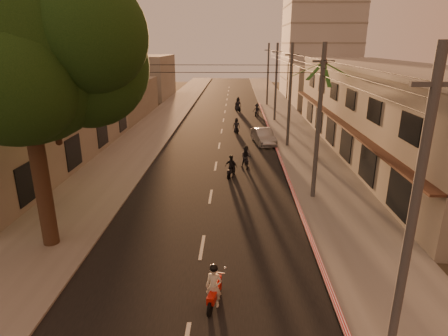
% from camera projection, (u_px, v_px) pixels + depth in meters
% --- Properties ---
extents(ground, '(160.00, 160.00, 0.00)m').
position_uv_depth(ground, '(198.00, 273.00, 15.30)').
color(ground, '#383023').
rests_on(ground, ground).
extents(road, '(10.00, 140.00, 0.02)m').
position_uv_depth(road, '(219.00, 146.00, 34.26)').
color(road, black).
rests_on(road, ground).
extents(sidewalk_right, '(5.00, 140.00, 0.12)m').
position_uv_depth(sidewalk_right, '(301.00, 146.00, 34.02)').
color(sidewalk_right, slate).
rests_on(sidewalk_right, ground).
extents(sidewalk_left, '(5.00, 140.00, 0.12)m').
position_uv_depth(sidewalk_left, '(138.00, 145.00, 34.47)').
color(sidewalk_left, slate).
rests_on(sidewalk_left, ground).
extents(curb_stripe, '(0.20, 60.00, 0.20)m').
position_uv_depth(curb_stripe, '(281.00, 162.00, 29.34)').
color(curb_stripe, red).
rests_on(curb_stripe, ground).
extents(shophouse_row, '(8.80, 34.20, 7.30)m').
position_uv_depth(shophouse_row, '(387.00, 111.00, 30.80)').
color(shophouse_row, gray).
rests_on(shophouse_row, ground).
extents(left_building, '(8.20, 24.20, 5.20)m').
position_uv_depth(left_building, '(30.00, 132.00, 28.18)').
color(left_building, gray).
rests_on(left_building, ground).
extents(distant_tower, '(12.10, 12.10, 28.00)m').
position_uv_depth(distant_tower, '(322.00, 12.00, 63.49)').
color(distant_tower, '#B7B5B2').
rests_on(distant_tower, ground).
extents(broadleaf_tree, '(9.60, 8.70, 12.10)m').
position_uv_depth(broadleaf_tree, '(33.00, 55.00, 14.86)').
color(broadleaf_tree, black).
rests_on(broadleaf_tree, ground).
extents(palm_tree, '(5.00, 5.00, 8.20)m').
position_uv_depth(palm_tree, '(323.00, 68.00, 27.97)').
color(palm_tree, black).
rests_on(palm_tree, ground).
extents(utility_poles, '(1.20, 48.26, 9.00)m').
position_uv_depth(utility_poles, '(291.00, 73.00, 32.01)').
color(utility_poles, '#38383A').
rests_on(utility_poles, ground).
extents(filler_right, '(8.00, 14.00, 6.00)m').
position_uv_depth(filler_right, '(319.00, 85.00, 56.60)').
color(filler_right, gray).
rests_on(filler_right, ground).
extents(filler_left_near, '(8.00, 14.00, 4.40)m').
position_uv_depth(filler_left_near, '(113.00, 99.00, 47.27)').
color(filler_left_near, gray).
rests_on(filler_left_near, ground).
extents(filler_left_far, '(8.00, 14.00, 7.00)m').
position_uv_depth(filler_left_far, '(146.00, 77.00, 63.92)').
color(filler_left_far, gray).
rests_on(filler_left_far, ground).
extents(scooter_red, '(0.81, 1.70, 1.69)m').
position_uv_depth(scooter_red, '(214.00, 287.00, 13.16)').
color(scooter_red, black).
rests_on(scooter_red, ground).
extents(scooter_mid_a, '(0.87, 1.73, 1.70)m').
position_uv_depth(scooter_mid_a, '(246.00, 158.00, 28.07)').
color(scooter_mid_a, black).
rests_on(scooter_mid_a, ground).
extents(scooter_mid_b, '(1.11, 1.60, 1.62)m').
position_uv_depth(scooter_mid_b, '(231.00, 167.00, 26.06)').
color(scooter_mid_b, black).
rests_on(scooter_mid_b, ground).
extents(scooter_far_a, '(0.84, 1.64, 1.61)m').
position_uv_depth(scooter_far_a, '(236.00, 126.00, 38.95)').
color(scooter_far_a, black).
rests_on(scooter_far_a, ground).
extents(scooter_far_b, '(1.33, 1.67, 1.68)m').
position_uv_depth(scooter_far_b, '(257.00, 110.00, 48.12)').
color(scooter_far_b, black).
rests_on(scooter_far_b, ground).
extents(parked_car, '(3.11, 4.91, 1.44)m').
position_uv_depth(parked_car, '(263.00, 136.00, 34.70)').
color(parked_car, gray).
rests_on(parked_car, ground).
extents(scooter_far_c, '(1.30, 1.91, 1.97)m').
position_uv_depth(scooter_far_c, '(238.00, 105.00, 51.51)').
color(scooter_far_c, black).
rests_on(scooter_far_c, ground).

